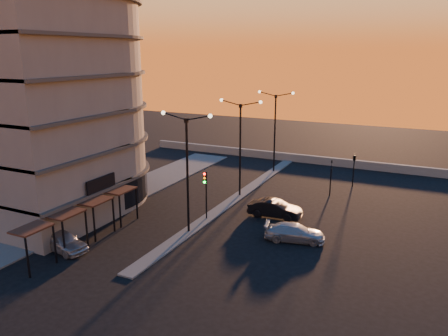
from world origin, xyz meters
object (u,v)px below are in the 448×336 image
car_wagon (295,232)px  streetlamp_mid (240,140)px  car_hatchback (62,241)px  car_sedan (275,209)px  traffic_light_main (205,188)px

car_wagon → streetlamp_mid: bearing=32.1°
car_hatchback → car_sedan: size_ratio=0.93×
streetlamp_mid → traffic_light_main: (0.00, -7.13, -2.70)m
traffic_light_main → streetlamp_mid: bearing=90.0°
car_wagon → traffic_light_main: bearing=71.3°
traffic_light_main → car_hatchback: 11.79m
car_hatchback → car_sedan: bearing=-32.8°
streetlamp_mid → car_sedan: (5.00, -3.89, -4.84)m
car_sedan → car_hatchback: bearing=135.0°
car_sedan → car_wagon: size_ratio=1.01×
car_wagon → car_sedan: bearing=23.6°
streetlamp_mid → car_wagon: (8.00, -7.88, -4.94)m
traffic_light_main → car_hatchback: bearing=-124.1°
car_hatchback → car_wagon: bearing=-49.6°
streetlamp_mid → car_hatchback: streetlamp_mid is taller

